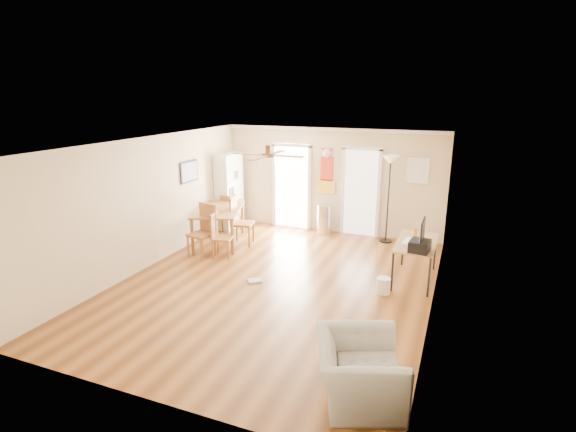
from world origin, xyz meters
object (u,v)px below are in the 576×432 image
at_px(dining_chair_near, 201,232).
at_px(printer, 420,246).
at_px(dining_chair_far, 231,213).
at_px(torchiere_lamp, 388,200).
at_px(wastebasket_a, 383,286).
at_px(dining_chair_right_b, 222,236).
at_px(computer_desk, 415,261).
at_px(trash_can, 324,220).
at_px(armchair, 359,371).
at_px(bookshelf, 229,191).
at_px(dining_table, 219,226).
at_px(dining_chair_right_a, 242,221).

relative_size(dining_chair_near, printer, 2.94).
bearing_deg(dining_chair_far, dining_chair_near, 103.54).
relative_size(torchiere_lamp, wastebasket_a, 7.24).
relative_size(dining_chair_right_b, printer, 2.51).
xyz_separation_m(torchiere_lamp, computer_desk, (0.88, -2.02, -0.65)).
bearing_deg(trash_can, armchair, -68.82).
relative_size(bookshelf, dining_table, 1.16).
bearing_deg(dining_chair_near, bookshelf, 117.65).
relative_size(bookshelf, armchair, 1.76).
bearing_deg(dining_chair_right_b, wastebasket_a, -110.32).
bearing_deg(bookshelf, computer_desk, -4.15).
xyz_separation_m(dining_table, trash_can, (2.07, 1.57, -0.05)).
distance_m(bookshelf, dining_chair_right_a, 1.49).
height_order(dining_chair_right_a, wastebasket_a, dining_chair_right_a).
xyz_separation_m(dining_chair_near, printer, (4.49, -0.06, 0.29)).
xyz_separation_m(dining_chair_near, dining_chair_far, (-0.30, 1.85, -0.10)).
height_order(dining_table, dining_chair_near, dining_chair_near).
distance_m(dining_chair_right_a, wastebasket_a, 3.81).
bearing_deg(dining_chair_near, dining_chair_far, 113.66).
bearing_deg(dining_chair_right_b, bookshelf, 12.68).
bearing_deg(dining_chair_near, dining_table, 111.48).
bearing_deg(torchiere_lamp, wastebasket_a, -81.00).
distance_m(bookshelf, armchair, 7.18).
xyz_separation_m(dining_chair_right_a, computer_desk, (3.95, -0.61, -0.18)).
xyz_separation_m(bookshelf, dining_table, (0.39, -1.21, -0.55)).
distance_m(dining_table, torchiere_lamp, 3.98).
bearing_deg(dining_chair_right_b, dining_chair_right_a, -12.31).
xyz_separation_m(bookshelf, dining_chair_near, (0.50, -2.15, -0.40)).
height_order(bookshelf, wastebasket_a, bookshelf).
bearing_deg(computer_desk, dining_chair_far, 163.35).
height_order(computer_desk, printer, printer).
distance_m(printer, armchair, 3.25).
relative_size(dining_chair_near, computer_desk, 0.80).
bearing_deg(dining_chair_right_a, dining_chair_right_b, 167.97).
xyz_separation_m(trash_can, armchair, (2.23, -5.77, -0.01)).
bearing_deg(computer_desk, torchiere_lamp, 113.51).
xyz_separation_m(wastebasket_a, armchair, (0.23, -2.90, 0.21)).
distance_m(dining_chair_near, torchiere_lamp, 4.31).
bearing_deg(dining_table, bookshelf, 107.70).
bearing_deg(dining_table, armchair, -44.30).
xyz_separation_m(trash_can, printer, (2.53, -2.57, 0.49)).
bearing_deg(dining_chair_right_b, torchiere_lamp, -65.05).
relative_size(dining_chair_right_b, wastebasket_a, 3.41).
bearing_deg(dining_chair_far, trash_can, -159.37).
xyz_separation_m(dining_chair_far, armchair, (4.48, -5.11, -0.12)).
xyz_separation_m(dining_chair_right_a, dining_chair_far, (-0.73, 0.79, -0.09)).
bearing_deg(computer_desk, trash_can, 139.81).
relative_size(trash_can, printer, 1.91).
bearing_deg(trash_can, dining_chair_far, -163.77).
distance_m(bookshelf, computer_desk, 5.20).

